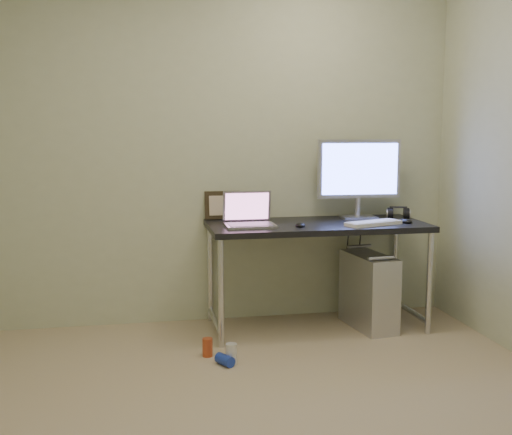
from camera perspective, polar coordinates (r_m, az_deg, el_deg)
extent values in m
plane|color=tan|center=(3.22, 0.61, -17.95)|extent=(3.50, 3.50, 0.00)
cube|color=beige|center=(4.63, -3.71, 6.02)|extent=(3.50, 0.02, 2.50)
cube|color=black|center=(4.49, 5.43, -0.73)|extent=(1.51, 0.66, 0.04)
cylinder|color=silver|center=(4.14, -3.13, -6.77)|extent=(0.04, 0.04, 0.71)
cylinder|color=silver|center=(4.70, -4.09, -4.98)|extent=(0.04, 0.04, 0.71)
cylinder|color=silver|center=(4.55, 15.15, -5.67)|extent=(0.04, 0.04, 0.71)
cylinder|color=silver|center=(5.07, 12.27, -4.19)|extent=(0.04, 0.04, 0.71)
cylinder|color=silver|center=(4.49, -3.61, -9.22)|extent=(0.04, 0.58, 0.04)
cylinder|color=silver|center=(4.88, 13.52, -8.04)|extent=(0.04, 0.58, 0.04)
cube|color=silver|center=(4.63, 9.98, -6.47)|extent=(0.29, 0.53, 0.53)
cylinder|color=#B5B4BB|center=(4.37, 11.05, -3.53)|extent=(0.19, 0.05, 0.03)
cylinder|color=#B5B4BB|center=(4.76, 9.17, -2.55)|extent=(0.19, 0.05, 0.03)
cylinder|color=black|center=(4.91, 7.99, -3.94)|extent=(0.01, 0.16, 0.69)
cylinder|color=black|center=(4.92, 9.05, -4.17)|extent=(0.02, 0.11, 0.71)
cylinder|color=#BA4724|center=(4.07, -4.33, -11.43)|extent=(0.08, 0.08, 0.12)
cylinder|color=silver|center=(3.93, -2.21, -12.02)|extent=(0.07, 0.07, 0.13)
cylinder|color=#1D38B4|center=(3.92, -2.78, -12.54)|extent=(0.12, 0.14, 0.07)
cube|color=#B5B4BB|center=(4.29, -0.51, -0.73)|extent=(0.33, 0.24, 0.02)
cube|color=gray|center=(4.29, -0.51, -0.59)|extent=(0.29, 0.20, 0.00)
cube|color=#9A9BA3|center=(4.40, -0.82, 1.01)|extent=(0.33, 0.05, 0.21)
cube|color=#754266|center=(4.39, -0.80, 1.00)|extent=(0.30, 0.04, 0.18)
cube|color=#B5B4BB|center=(4.74, 9.10, 0.01)|extent=(0.25, 0.19, 0.02)
cylinder|color=#B5B4BB|center=(4.75, 9.03, 0.96)|extent=(0.04, 0.04, 0.13)
cube|color=#B5B4BB|center=(4.71, 9.15, 4.30)|extent=(0.61, 0.06, 0.42)
cube|color=#576DFF|center=(4.69, 9.25, 4.28)|extent=(0.56, 0.03, 0.37)
cube|color=white|center=(4.45, 10.40, -0.49)|extent=(0.43, 0.26, 0.02)
ellipsoid|color=black|center=(4.59, 13.19, -0.23)|extent=(0.09, 0.12, 0.04)
ellipsoid|color=black|center=(4.31, 3.94, -0.58)|extent=(0.09, 0.12, 0.04)
cylinder|color=black|center=(4.80, 11.88, 0.27)|extent=(0.07, 0.10, 0.10)
cylinder|color=black|center=(4.84, 13.16, 0.30)|extent=(0.07, 0.10, 0.10)
cube|color=black|center=(4.81, 12.54, 0.90)|extent=(0.13, 0.05, 0.01)
cube|color=black|center=(4.64, -3.01, 1.10)|extent=(0.26, 0.08, 0.21)
cylinder|color=silver|center=(4.63, -0.15, 0.42)|extent=(0.01, 0.01, 0.10)
cylinder|color=white|center=(4.62, -0.15, 1.13)|extent=(0.05, 0.04, 0.04)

